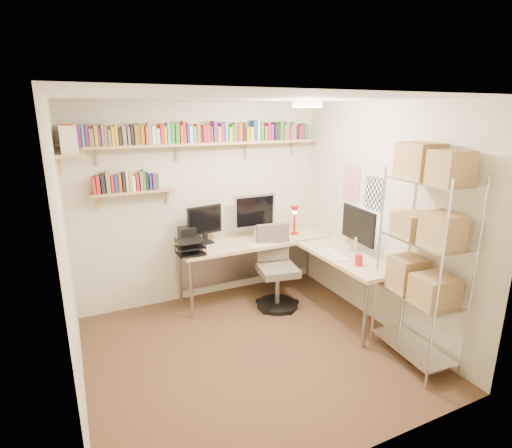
# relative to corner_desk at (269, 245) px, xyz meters

# --- Properties ---
(ground) EXTENTS (3.20, 3.20, 0.00)m
(ground) POSITION_rel_corner_desk_xyz_m (-0.66, -0.92, -0.77)
(ground) COLOR #482F1F
(ground) RESTS_ON ground
(room_shell) EXTENTS (3.24, 3.04, 2.52)m
(room_shell) POSITION_rel_corner_desk_xyz_m (-0.66, -0.92, 0.78)
(room_shell) COLOR beige
(room_shell) RESTS_ON ground
(wall_shelves) EXTENTS (3.12, 1.09, 0.80)m
(wall_shelves) POSITION_rel_corner_desk_xyz_m (-1.10, 0.37, 1.26)
(wall_shelves) COLOR tan
(wall_shelves) RESTS_ON ground
(corner_desk) EXTENTS (2.15, 1.99, 1.35)m
(corner_desk) POSITION_rel_corner_desk_xyz_m (0.00, 0.00, 0.00)
(corner_desk) COLOR beige
(corner_desk) RESTS_ON ground
(office_chair) EXTENTS (0.55, 0.56, 1.03)m
(office_chair) POSITION_rel_corner_desk_xyz_m (0.05, -0.12, -0.34)
(office_chair) COLOR black
(office_chair) RESTS_ON ground
(wire_rack) EXTENTS (0.47, 0.85, 2.12)m
(wire_rack) POSITION_rel_corner_desk_xyz_m (0.71, -1.74, 0.56)
(wire_rack) COLOR silver
(wire_rack) RESTS_ON ground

